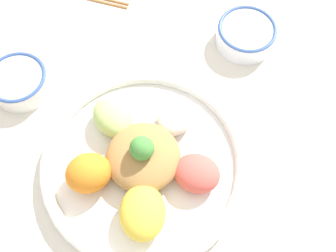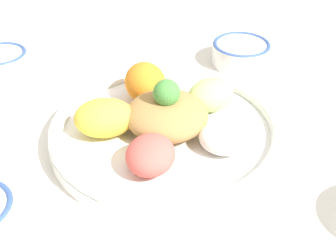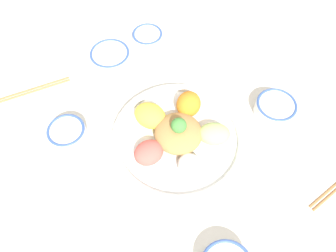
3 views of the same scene
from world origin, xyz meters
name	(u,v)px [view 1 (image 1 of 3)]	position (x,y,z in m)	size (l,w,h in m)	color
ground_plane	(122,158)	(0.00, 0.00, 0.00)	(2.40, 2.40, 0.00)	silver
salad_platter	(143,163)	(-0.04, 0.02, 0.03)	(0.34, 0.34, 0.10)	white
sauce_bowl_red	(246,34)	(-0.24, -0.23, 0.02)	(0.11, 0.11, 0.04)	white
rice_bowl_blue	(19,82)	(0.19, -0.15, 0.02)	(0.11, 0.11, 0.04)	white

